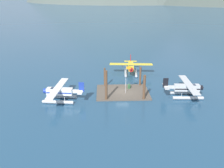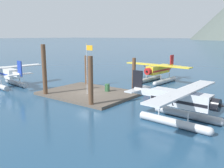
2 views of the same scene
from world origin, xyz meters
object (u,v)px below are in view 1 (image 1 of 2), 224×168
fuel_drum (129,86)px  seaplane_yellow_bow_right (131,68)px  flagpole (127,76)px  seaplane_silver_stbd_aft (187,89)px  seaplane_white_port_aft (60,93)px

fuel_drum → seaplane_yellow_bow_right: bearing=81.8°
fuel_drum → flagpole: bearing=-108.2°
fuel_drum → seaplane_silver_stbd_aft: bearing=-21.1°
seaplane_white_port_aft → flagpole: bearing=11.5°
flagpole → seaplane_white_port_aft: (-12.71, -2.58, -2.30)m
flagpole → seaplane_silver_stbd_aft: size_ratio=0.55×
fuel_drum → seaplane_silver_stbd_aft: 11.53m
seaplane_silver_stbd_aft → seaplane_white_port_aft: (-24.26, -0.94, 0.00)m
seaplane_yellow_bow_right → seaplane_white_port_aft: (-15.01, -15.39, 0.00)m
seaplane_silver_stbd_aft → seaplane_white_port_aft: bearing=-177.8°
flagpole → seaplane_white_port_aft: 13.17m
seaplane_yellow_bow_right → fuel_drum: bearing=-98.2°
seaplane_yellow_bow_right → seaplane_white_port_aft: size_ratio=1.00×
flagpole → seaplane_silver_stbd_aft: 11.90m
seaplane_silver_stbd_aft → flagpole: bearing=171.9°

